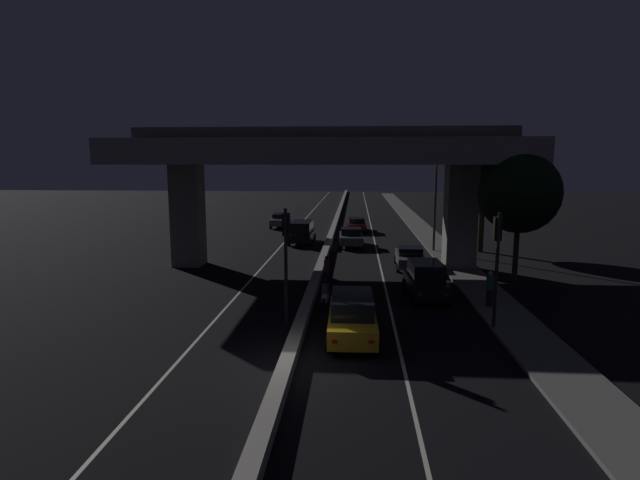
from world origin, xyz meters
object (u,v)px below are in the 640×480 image
object	(u,v)px
car_black_second	(425,280)
motorcycle_blue_filtering_mid	(327,270)
car_grey_third	(410,257)
motorcycle_white_filtering_near	(325,295)
car_dark_red_fifth	(356,224)
street_lamp	(432,184)
car_taxi_yellow_lead	(352,316)
traffic_light_left_of_median	(286,246)
car_grey_fourth	(351,237)
pedestrian_on_sidewalk	(490,289)
car_black_lead_oncoming	(302,232)
car_grey_second_oncoming	(280,220)
traffic_light_right_of_median	(497,250)

from	to	relation	value
car_black_second	motorcycle_blue_filtering_mid	world-z (taller)	car_black_second
car_grey_third	motorcycle_white_filtering_near	size ratio (longest dim) A/B	2.28
car_dark_red_fifth	street_lamp	bearing A→B (deg)	-155.58
street_lamp	car_black_second	distance (m)	13.90
motorcycle_white_filtering_near	car_taxi_yellow_lead	bearing A→B (deg)	-158.64
car_dark_red_fifth	car_taxi_yellow_lead	bearing A→B (deg)	177.38
car_grey_third	motorcycle_white_filtering_near	xyz separation A→B (m)	(-4.89, -9.28, -0.09)
traffic_light_left_of_median	motorcycle_white_filtering_near	xyz separation A→B (m)	(1.45, 2.52, -2.75)
car_taxi_yellow_lead	car_grey_fourth	size ratio (longest dim) A/B	1.14
motorcycle_white_filtering_near	pedestrian_on_sidewalk	bearing A→B (deg)	-83.84
street_lamp	car_black_lead_oncoming	bearing A→B (deg)	161.24
traffic_light_left_of_median	car_grey_second_oncoming	size ratio (longest dim) A/B	1.04
car_grey_fourth	car_dark_red_fifth	size ratio (longest dim) A/B	0.95
traffic_light_right_of_median	motorcycle_blue_filtering_mid	world-z (taller)	traffic_light_right_of_median
car_grey_third	car_grey_fourth	size ratio (longest dim) A/B	1.04
car_black_second	car_dark_red_fifth	size ratio (longest dim) A/B	0.94
traffic_light_right_of_median	car_grey_second_oncoming	bearing A→B (deg)	113.18
car_grey_fourth	car_dark_red_fifth	world-z (taller)	car_grey_fourth
traffic_light_left_of_median	car_grey_fourth	bearing A→B (deg)	82.89
car_grey_third	car_grey_fourth	bearing A→B (deg)	27.04
car_black_lead_oncoming	motorcycle_white_filtering_near	distance (m)	18.80
traffic_light_left_of_median	pedestrian_on_sidewalk	size ratio (longest dim) A/B	3.01
traffic_light_right_of_median	pedestrian_on_sidewalk	world-z (taller)	traffic_light_right_of_median
car_grey_fourth	motorcycle_blue_filtering_mid	world-z (taller)	car_grey_fourth
car_grey_third	pedestrian_on_sidewalk	xyz separation A→B (m)	(2.73, -8.87, 0.26)
traffic_light_right_of_median	car_grey_third	world-z (taller)	traffic_light_right_of_median
car_black_second	motorcycle_blue_filtering_mid	bearing A→B (deg)	53.74
car_black_lead_oncoming	motorcycle_white_filtering_near	world-z (taller)	car_black_lead_oncoming
car_black_lead_oncoming	pedestrian_on_sidewalk	size ratio (longest dim) A/B	2.72
motorcycle_white_filtering_near	car_grey_fourth	bearing A→B (deg)	-0.29
car_grey_third	pedestrian_on_sidewalk	world-z (taller)	pedestrian_on_sidewalk
traffic_light_left_of_median	pedestrian_on_sidewalk	distance (m)	9.83
traffic_light_right_of_median	car_dark_red_fifth	bearing A→B (deg)	100.96
street_lamp	motorcycle_blue_filtering_mid	distance (m)	12.88
traffic_light_right_of_median	car_grey_second_oncoming	xyz separation A→B (m)	(-13.52, 31.56, -2.53)
car_grey_fourth	motorcycle_blue_filtering_mid	size ratio (longest dim) A/B	2.32
car_dark_red_fifth	car_grey_fourth	bearing A→B (deg)	174.76
car_taxi_yellow_lead	traffic_light_right_of_median	bearing A→B (deg)	-77.38
motorcycle_white_filtering_near	motorcycle_blue_filtering_mid	bearing A→B (deg)	5.65
street_lamp	car_grey_third	distance (m)	7.63
street_lamp	car_black_lead_oncoming	size ratio (longest dim) A/B	1.97
motorcycle_blue_filtering_mid	car_dark_red_fifth	bearing A→B (deg)	-8.40
pedestrian_on_sidewalk	motorcycle_blue_filtering_mid	bearing A→B (deg)	147.23
street_lamp	car_grey_second_oncoming	distance (m)	19.87
car_grey_third	car_dark_red_fifth	distance (m)	17.16
car_grey_second_oncoming	car_dark_red_fifth	bearing A→B (deg)	67.95
traffic_light_left_of_median	car_black_lead_oncoming	bearing A→B (deg)	94.40
car_grey_third	car_grey_second_oncoming	distance (m)	22.80
car_grey_third	car_taxi_yellow_lead	bearing A→B (deg)	166.35
traffic_light_left_of_median	car_grey_third	size ratio (longest dim) A/B	1.13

